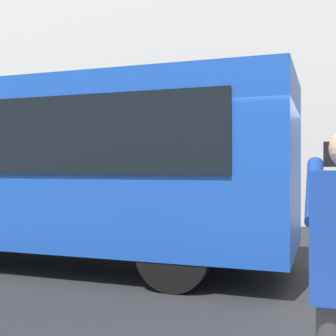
# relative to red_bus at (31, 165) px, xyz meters

# --- Properties ---
(ground_plane) EXTENTS (60.00, 60.00, 0.00)m
(ground_plane) POSITION_rel_red_bus_xyz_m (-4.76, 0.04, -1.68)
(ground_plane) COLOR #232326
(building_facade_far) EXTENTS (28.00, 1.55, 12.00)m
(building_facade_far) POSITION_rel_red_bus_xyz_m (-4.77, -6.76, 4.30)
(building_facade_far) COLOR beige
(building_facade_far) RESTS_ON ground_plane
(red_bus) EXTENTS (9.05, 2.54, 3.08)m
(red_bus) POSITION_rel_red_bus_xyz_m (0.00, 0.00, 0.00)
(red_bus) COLOR #1947AD
(red_bus) RESTS_ON ground_plane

